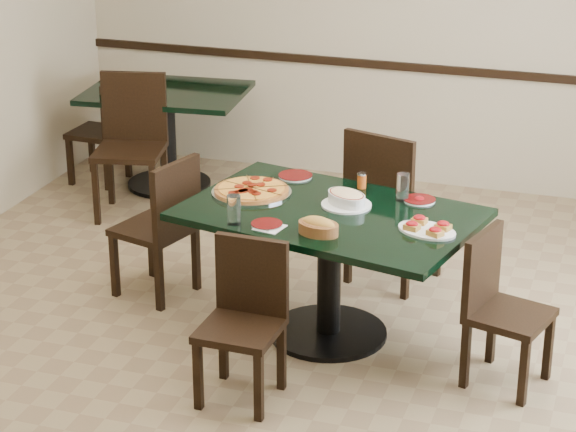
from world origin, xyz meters
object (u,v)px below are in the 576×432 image
(chair_far, at_px, (387,199))
(bruschetta_platter, at_px, (427,228))
(bread_basket, at_px, (318,227))
(chair_near, at_px, (245,312))
(chair_left, at_px, (164,221))
(lasagna_casserole, at_px, (347,198))
(back_chair_left, at_px, (106,126))
(back_chair_near, at_px, (132,136))
(pepperoni_pizza, at_px, (252,190))
(chair_right, at_px, (498,301))
(back_table, at_px, (167,119))
(main_table, at_px, (330,242))

(chair_far, distance_m, bruschetta_platter, 0.99)
(bread_basket, bearing_deg, bruschetta_platter, 34.59)
(chair_near, relative_size, chair_left, 0.94)
(chair_near, distance_m, lasagna_casserole, 0.94)
(chair_left, height_order, bruschetta_platter, chair_left)
(chair_far, distance_m, back_chair_left, 2.71)
(back_chair_near, bearing_deg, chair_near, -64.86)
(back_chair_left, height_order, pepperoni_pizza, back_chair_left)
(back_chair_near, bearing_deg, chair_left, -69.57)
(chair_right, height_order, bread_basket, bread_basket)
(chair_near, distance_m, back_chair_near, 2.69)
(back_chair_near, bearing_deg, bruschetta_platter, -44.78)
(pepperoni_pizza, bearing_deg, bruschetta_platter, -13.30)
(chair_far, distance_m, bread_basket, 1.11)
(back_table, bearing_deg, chair_left, -71.92)
(back_table, xyz_separation_m, lasagna_casserole, (1.90, -1.85, 0.27))
(chair_far, xyz_separation_m, back_chair_near, (-2.00, 0.66, -0.00))
(chair_near, relative_size, pepperoni_pizza, 1.81)
(chair_right, relative_size, bread_basket, 3.24)
(bruschetta_platter, bearing_deg, chair_right, 9.36)
(chair_left, bearing_deg, chair_right, 94.84)
(chair_right, xyz_separation_m, chair_left, (-2.02, 0.38, 0.04))
(chair_right, height_order, chair_left, chair_left)
(chair_right, xyz_separation_m, back_chair_left, (-3.26, 2.08, 0.00))
(back_table, bearing_deg, chair_near, -64.28)
(chair_left, relative_size, back_chair_left, 1.07)
(main_table, relative_size, chair_right, 2.11)
(back_table, relative_size, lasagna_casserole, 4.18)
(chair_near, bearing_deg, pepperoni_pizza, 109.30)
(chair_near, height_order, chair_left, chair_left)
(back_chair_near, height_order, bread_basket, back_chair_near)
(back_table, bearing_deg, chair_far, -36.62)
(main_table, bearing_deg, lasagna_casserole, 70.68)
(chair_far, bearing_deg, bread_basket, 100.94)
(chair_right, distance_m, chair_left, 2.05)
(back_table, xyz_separation_m, chair_left, (0.77, -1.77, -0.04))
(back_table, distance_m, chair_left, 1.93)
(main_table, height_order, bread_basket, bread_basket)
(back_table, distance_m, back_chair_near, 0.55)
(lasagna_casserole, bearing_deg, back_chair_left, 177.19)
(lasagna_casserole, bearing_deg, chair_left, -150.04)
(main_table, bearing_deg, chair_near, -95.15)
(back_chair_left, bearing_deg, chair_near, 41.71)
(pepperoni_pizza, height_order, bruschetta_platter, bruschetta_platter)
(back_chair_near, bearing_deg, chair_far, -30.51)
(chair_far, relative_size, bread_basket, 3.97)
(pepperoni_pizza, bearing_deg, chair_far, 44.60)
(back_table, xyz_separation_m, back_chair_left, (-0.47, -0.07, -0.07))
(lasagna_casserole, bearing_deg, pepperoni_pizza, -148.36)
(chair_near, height_order, chair_right, chair_near)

